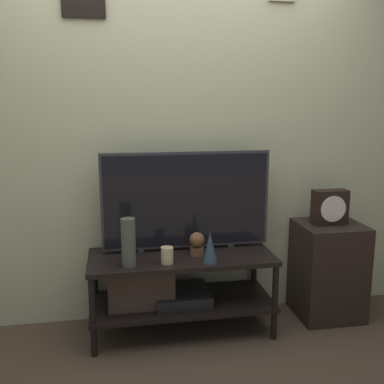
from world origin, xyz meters
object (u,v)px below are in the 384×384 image
vase_slim_bronze (210,247)px  decorative_bust (197,243)px  mantel_clock (330,207)px  television (186,200)px  candle_jar (167,255)px  vase_tall_ceramic (128,242)px

vase_slim_bronze → decorative_bust: vase_slim_bronze is taller
vase_slim_bronze → decorative_bust: (-0.05, 0.15, -0.02)m
decorative_bust → mantel_clock: bearing=3.6°
television → vase_slim_bronze: (0.10, -0.28, -0.24)m
television → decorative_bust: size_ratio=7.33×
vase_slim_bronze → mantel_clock: (0.89, 0.21, 0.17)m
candle_jar → decorative_bust: 0.24m
vase_tall_ceramic → television: bearing=31.8°
television → vase_slim_bronze: size_ratio=5.62×
vase_tall_ceramic → candle_jar: size_ratio=2.92×
television → vase_tall_ceramic: size_ratio=3.76×
television → mantel_clock: (1.00, -0.07, -0.07)m
television → decorative_bust: 0.29m
television → vase_tall_ceramic: (-0.40, -0.25, -0.19)m
mantel_clock → television: bearing=176.2°
vase_tall_ceramic → vase_slim_bronze: vase_tall_ceramic is taller
television → vase_tall_ceramic: 0.50m
television → candle_jar: television is taller
mantel_clock → vase_slim_bronze: bearing=-166.7°
candle_jar → mantel_clock: 1.19m
vase_tall_ceramic → decorative_bust: (0.45, 0.12, -0.07)m
mantel_clock → vase_tall_ceramic: bearing=-172.7°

